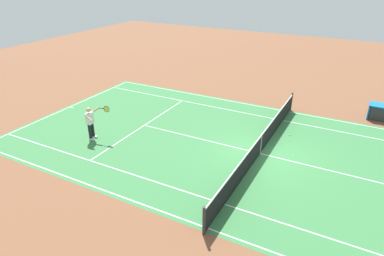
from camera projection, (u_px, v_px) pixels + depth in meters
name	position (u px, v px, depth m)	size (l,w,h in m)	color
ground_plane	(260.00, 153.00, 15.39)	(60.00, 60.00, 0.00)	brown
court_slab	(260.00, 153.00, 15.39)	(24.20, 11.40, 0.00)	#387A42
court_line_markings	(260.00, 153.00, 15.39)	(23.85, 11.05, 0.01)	white
tennis_net	(261.00, 144.00, 15.17)	(0.10, 11.70, 1.08)	#2D2D33
tennis_player_near	(91.00, 121.00, 16.32)	(1.01, 0.83, 1.70)	black
tennis_ball	(290.00, 135.00, 16.98)	(0.07, 0.07, 0.07)	#CCE01E
equipment_cart_tarped	(380.00, 112.00, 18.63)	(1.25, 0.84, 0.85)	#2D2D33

